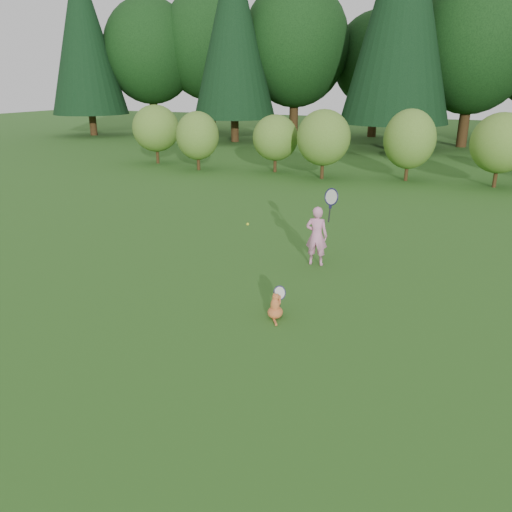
% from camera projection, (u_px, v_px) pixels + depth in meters
% --- Properties ---
extents(ground, '(100.00, 100.00, 0.00)m').
position_uv_depth(ground, '(228.00, 305.00, 8.84)').
color(ground, '#225116').
rests_on(ground, ground).
extents(shrub_row, '(28.00, 3.00, 2.80)m').
position_uv_depth(shrub_row, '(373.00, 144.00, 19.66)').
color(shrub_row, '#517624').
rests_on(shrub_row, ground).
extents(woodland_backdrop, '(48.00, 10.00, 15.00)m').
position_uv_depth(woodland_backdrop, '(417.00, 6.00, 26.31)').
color(woodland_backdrop, black).
rests_on(woodland_backdrop, ground).
extents(child, '(0.73, 0.43, 1.93)m').
position_uv_depth(child, '(317.00, 235.00, 10.60)').
color(child, pink).
rests_on(child, ground).
extents(cat, '(0.33, 0.62, 0.59)m').
position_uv_depth(cat, '(275.00, 305.00, 8.34)').
color(cat, '#C05524').
rests_on(cat, ground).
extents(tennis_ball, '(0.06, 0.06, 0.06)m').
position_uv_depth(tennis_ball, '(248.00, 224.00, 10.52)').
color(tennis_ball, '#C9E21A').
rests_on(tennis_ball, ground).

